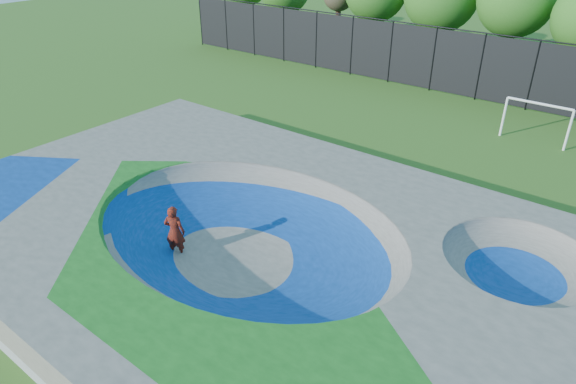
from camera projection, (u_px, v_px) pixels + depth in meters
name	position (u px, v px, depth m)	size (l,w,h in m)	color
ground	(248.00, 260.00, 17.13)	(120.00, 120.00, 0.00)	#305B19
skate_deck	(247.00, 242.00, 16.77)	(22.00, 14.00, 1.50)	gray
skater	(175.00, 232.00, 16.93)	(0.70, 0.46, 1.91)	#B6260E
skateboard	(178.00, 255.00, 17.38)	(0.78, 0.22, 0.05)	black
soccer_goal	(537.00, 115.00, 25.10)	(3.18, 0.12, 2.10)	white
fence	(481.00, 66.00, 30.64)	(48.09, 0.09, 4.04)	black
treeline	(575.00, 10.00, 31.02)	(52.67, 6.39, 8.26)	#482F24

